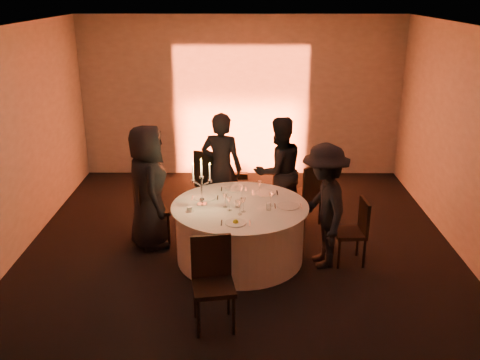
{
  "coord_description": "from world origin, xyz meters",
  "views": [
    {
      "loc": [
        0.05,
        -6.44,
        3.46
      ],
      "look_at": [
        0.0,
        0.2,
        1.05
      ],
      "focal_mm": 40.0,
      "sensor_mm": 36.0,
      "label": 1
    }
  ],
  "objects_px": {
    "chair_front": "(213,276)",
    "banquet_table": "(240,232)",
    "chair_back_left": "(211,178)",
    "guest_back_right": "(279,171)",
    "guest_right": "(324,206)",
    "chair_back_right": "(308,191)",
    "guest_left": "(148,187)",
    "chair_left": "(146,206)",
    "candelabra": "(202,189)",
    "chair_right": "(355,228)",
    "coffee_cup": "(190,209)",
    "guest_back_left": "(222,169)"
  },
  "relations": [
    {
      "from": "chair_left",
      "to": "guest_left",
      "type": "height_order",
      "value": "guest_left"
    },
    {
      "from": "guest_back_right",
      "to": "banquet_table",
      "type": "bearing_deg",
      "value": 37.66
    },
    {
      "from": "chair_front",
      "to": "guest_right",
      "type": "distance_m",
      "value": 1.9
    },
    {
      "from": "chair_back_left",
      "to": "chair_back_right",
      "type": "bearing_deg",
      "value": 177.42
    },
    {
      "from": "guest_back_left",
      "to": "coffee_cup",
      "type": "distance_m",
      "value": 1.44
    },
    {
      "from": "chair_back_right",
      "to": "guest_right",
      "type": "relative_size",
      "value": 0.61
    },
    {
      "from": "banquet_table",
      "to": "chair_back_left",
      "type": "height_order",
      "value": "chair_back_left"
    },
    {
      "from": "chair_back_left",
      "to": "chair_back_right",
      "type": "distance_m",
      "value": 1.55
    },
    {
      "from": "chair_back_right",
      "to": "candelabra",
      "type": "relative_size",
      "value": 1.55
    },
    {
      "from": "banquet_table",
      "to": "guest_left",
      "type": "xyz_separation_m",
      "value": [
        -1.26,
        0.4,
        0.49
      ]
    },
    {
      "from": "chair_right",
      "to": "candelabra",
      "type": "xyz_separation_m",
      "value": [
        -2.0,
        0.1,
        0.5
      ]
    },
    {
      "from": "chair_back_right",
      "to": "guest_right",
      "type": "distance_m",
      "value": 1.22
    },
    {
      "from": "chair_back_right",
      "to": "candelabra",
      "type": "bearing_deg",
      "value": -6.17
    },
    {
      "from": "chair_back_right",
      "to": "guest_left",
      "type": "bearing_deg",
      "value": -25.02
    },
    {
      "from": "chair_right",
      "to": "coffee_cup",
      "type": "bearing_deg",
      "value": -91.08
    },
    {
      "from": "banquet_table",
      "to": "chair_left",
      "type": "xyz_separation_m",
      "value": [
        -1.32,
        0.49,
        0.16
      ]
    },
    {
      "from": "chair_right",
      "to": "guest_back_right",
      "type": "distance_m",
      "value": 1.61
    },
    {
      "from": "chair_left",
      "to": "guest_back_right",
      "type": "distance_m",
      "value": 2.04
    },
    {
      "from": "chair_front",
      "to": "candelabra",
      "type": "xyz_separation_m",
      "value": [
        -0.21,
        1.46,
        0.44
      ]
    },
    {
      "from": "guest_back_left",
      "to": "chair_front",
      "type": "bearing_deg",
      "value": 103.56
    },
    {
      "from": "chair_back_left",
      "to": "guest_back_right",
      "type": "height_order",
      "value": "guest_back_right"
    },
    {
      "from": "chair_back_right",
      "to": "guest_left",
      "type": "xyz_separation_m",
      "value": [
        -2.27,
        -0.64,
        0.31
      ]
    },
    {
      "from": "chair_back_left",
      "to": "chair_right",
      "type": "height_order",
      "value": "chair_back_left"
    },
    {
      "from": "chair_front",
      "to": "guest_back_right",
      "type": "distance_m",
      "value": 2.77
    },
    {
      "from": "chair_front",
      "to": "candelabra",
      "type": "bearing_deg",
      "value": 88.42
    },
    {
      "from": "chair_back_right",
      "to": "chair_left",
      "type": "bearing_deg",
      "value": -27.38
    },
    {
      "from": "guest_left",
      "to": "coffee_cup",
      "type": "bearing_deg",
      "value": -151.63
    },
    {
      "from": "chair_back_right",
      "to": "coffee_cup",
      "type": "bearing_deg",
      "value": -3.71
    },
    {
      "from": "chair_back_right",
      "to": "coffee_cup",
      "type": "xyz_separation_m",
      "value": [
        -1.65,
        -1.24,
        0.24
      ]
    },
    {
      "from": "chair_left",
      "to": "coffee_cup",
      "type": "height_order",
      "value": "chair_left"
    },
    {
      "from": "chair_left",
      "to": "guest_back_left",
      "type": "relative_size",
      "value": 0.56
    },
    {
      "from": "chair_left",
      "to": "chair_front",
      "type": "bearing_deg",
      "value": -174.4
    },
    {
      "from": "guest_back_right",
      "to": "candelabra",
      "type": "xyz_separation_m",
      "value": [
        -1.07,
        -1.16,
        0.16
      ]
    },
    {
      "from": "chair_back_left",
      "to": "chair_left",
      "type": "bearing_deg",
      "value": 65.79
    },
    {
      "from": "banquet_table",
      "to": "chair_back_right",
      "type": "height_order",
      "value": "chair_back_right"
    },
    {
      "from": "chair_right",
      "to": "guest_back_left",
      "type": "height_order",
      "value": "guest_back_left"
    },
    {
      "from": "guest_left",
      "to": "chair_back_left",
      "type": "bearing_deg",
      "value": -53.15
    },
    {
      "from": "guest_back_right",
      "to": "candelabra",
      "type": "bearing_deg",
      "value": 21.23
    },
    {
      "from": "guest_left",
      "to": "guest_right",
      "type": "height_order",
      "value": "guest_left"
    },
    {
      "from": "banquet_table",
      "to": "chair_right",
      "type": "bearing_deg",
      "value": -3.51
    },
    {
      "from": "chair_back_right",
      "to": "guest_back_left",
      "type": "xyz_separation_m",
      "value": [
        -1.3,
        0.15,
        0.3
      ]
    },
    {
      "from": "chair_front",
      "to": "guest_left",
      "type": "distance_m",
      "value": 2.12
    },
    {
      "from": "chair_front",
      "to": "guest_right",
      "type": "height_order",
      "value": "guest_right"
    },
    {
      "from": "chair_right",
      "to": "chair_left",
      "type": "bearing_deg",
      "value": -105.51
    },
    {
      "from": "chair_back_left",
      "to": "chair_back_right",
      "type": "xyz_separation_m",
      "value": [
        1.48,
        -0.48,
        -0.04
      ]
    },
    {
      "from": "candelabra",
      "to": "chair_back_left",
      "type": "bearing_deg",
      "value": 89.05
    },
    {
      "from": "coffee_cup",
      "to": "banquet_table",
      "type": "bearing_deg",
      "value": 17.25
    },
    {
      "from": "candelabra",
      "to": "guest_right",
      "type": "bearing_deg",
      "value": -5.75
    },
    {
      "from": "chair_front",
      "to": "banquet_table",
      "type": "bearing_deg",
      "value": 69.21
    },
    {
      "from": "chair_left",
      "to": "coffee_cup",
      "type": "xyz_separation_m",
      "value": [
        0.69,
        -0.69,
        0.26
      ]
    }
  ]
}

